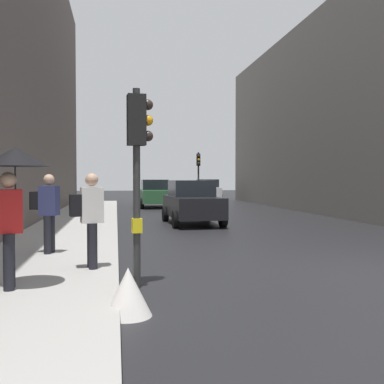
% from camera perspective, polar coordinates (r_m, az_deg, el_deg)
% --- Properties ---
extents(ground_plane, '(120.00, 120.00, 0.00)m').
position_cam_1_polar(ground_plane, '(9.55, 22.64, -9.47)').
color(ground_plane, black).
extents(sidewalk_kerb, '(3.02, 40.00, 0.16)m').
position_cam_1_polar(sidewalk_kerb, '(14.10, -15.65, -5.47)').
color(sidewalk_kerb, '#A8A5A0').
rests_on(sidewalk_kerb, ground).
extents(traffic_light_near_left, '(0.44, 0.27, 3.32)m').
position_cam_1_polar(traffic_light_near_left, '(7.50, -6.91, 5.24)').
color(traffic_light_near_left, '#2D2D2D').
rests_on(traffic_light_near_left, ground).
extents(traffic_light_far_median, '(0.25, 0.43, 3.65)m').
position_cam_1_polar(traffic_light_far_median, '(30.96, 0.83, 3.01)').
color(traffic_light_far_median, '#2D2D2D').
rests_on(traffic_light_far_median, ground).
extents(car_green_estate, '(2.05, 4.21, 1.76)m').
position_cam_1_polar(car_green_estate, '(28.45, -4.79, -0.19)').
color(car_green_estate, '#2D6038').
rests_on(car_green_estate, ground).
extents(car_white_compact, '(2.23, 4.31, 1.76)m').
position_cam_1_polar(car_white_compact, '(36.68, 1.95, 0.25)').
color(car_white_compact, silver).
rests_on(car_white_compact, ground).
extents(car_dark_suv, '(2.13, 4.26, 1.76)m').
position_cam_1_polar(car_dark_suv, '(17.92, 0.00, -1.32)').
color(car_dark_suv, black).
rests_on(car_dark_suv, ground).
extents(pedestrian_with_umbrella, '(1.00, 1.00, 2.14)m').
position_cam_1_polar(pedestrian_with_umbrella, '(7.25, -21.89, 1.66)').
color(pedestrian_with_umbrella, black).
rests_on(pedestrian_with_umbrella, sidewalk_kerb).
extents(pedestrian_with_grey_backpack, '(0.65, 0.43, 1.77)m').
position_cam_1_polar(pedestrian_with_grey_backpack, '(10.48, -18.01, -2.02)').
color(pedestrian_with_grey_backpack, black).
rests_on(pedestrian_with_grey_backpack, sidewalk_kerb).
extents(pedestrian_with_black_backpack, '(0.64, 0.40, 1.77)m').
position_cam_1_polar(pedestrian_with_black_backpack, '(8.51, -12.96, -2.83)').
color(pedestrian_with_black_backpack, black).
rests_on(pedestrian_with_black_backpack, sidewalk_kerb).
extents(warning_sign_triangle, '(0.64, 0.64, 0.65)m').
position_cam_1_polar(warning_sign_triangle, '(6.14, -8.16, -12.51)').
color(warning_sign_triangle, silver).
rests_on(warning_sign_triangle, ground).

